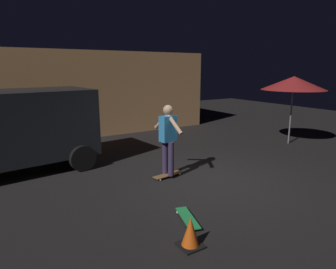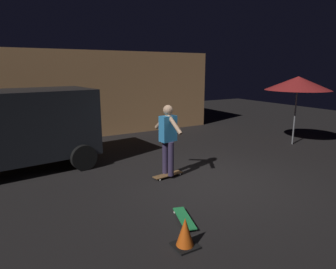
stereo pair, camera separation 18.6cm
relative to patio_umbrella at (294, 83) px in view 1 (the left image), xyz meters
name	(u,v)px [view 1 (the left image)]	position (x,y,z in m)	size (l,w,h in m)	color
ground_plane	(213,181)	(-4.56, -1.34, -2.07)	(28.00, 28.00, 0.00)	black
low_building	(62,92)	(-6.05, 6.54, -0.47)	(11.16, 4.24, 3.20)	tan
patio_umbrella	(294,83)	(0.00, 0.00, 0.00)	(2.10, 2.10, 2.30)	slate
skateboard_ridden	(168,175)	(-5.29, -0.55, -2.02)	(0.80, 0.30, 0.07)	olive
skateboard_spare	(188,218)	(-6.11, -2.50, -2.02)	(0.41, 0.80, 0.07)	green
skater	(168,135)	(-5.29, -0.55, -1.04)	(0.40, 0.99, 1.67)	#382D4C
traffic_cone	(190,233)	(-6.50, -3.12, -1.86)	(0.34, 0.34, 0.46)	black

